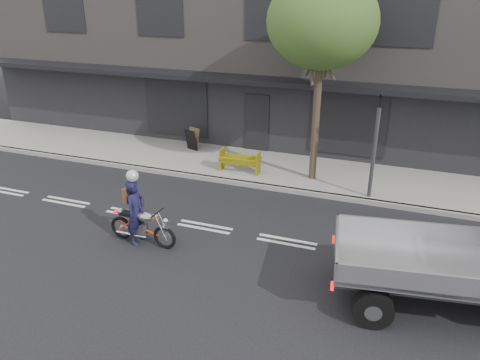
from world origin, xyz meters
name	(u,v)px	position (x,y,z in m)	size (l,w,h in m)	color
ground	(205,227)	(0.00, 0.00, 0.00)	(80.00, 80.00, 0.00)	black
sidewalk	(256,167)	(0.00, 4.70, 0.07)	(32.00, 3.20, 0.15)	gray
kerb	(242,183)	(0.00, 3.10, 0.07)	(32.00, 0.20, 0.15)	gray
building_main	(302,37)	(0.00, 11.30, 4.00)	(26.00, 10.00, 8.00)	slate
street_tree	(322,22)	(2.20, 4.20, 5.28)	(3.40, 3.40, 6.74)	#382B21
traffic_light_pole	(374,152)	(4.20, 3.35, 1.65)	(0.12, 0.12, 3.50)	#2D2D30
motorcycle	(142,225)	(-1.20, -1.34, 0.53)	(2.01, 0.58, 1.03)	black
rider	(136,212)	(-1.35, -1.34, 0.89)	(0.65, 0.43, 1.78)	#151437
construction_barrier	(238,163)	(-0.35, 3.71, 0.56)	(1.45, 0.58, 0.81)	yellow
sandwich_board	(191,140)	(-2.95, 5.36, 0.57)	(0.54, 0.36, 0.85)	black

